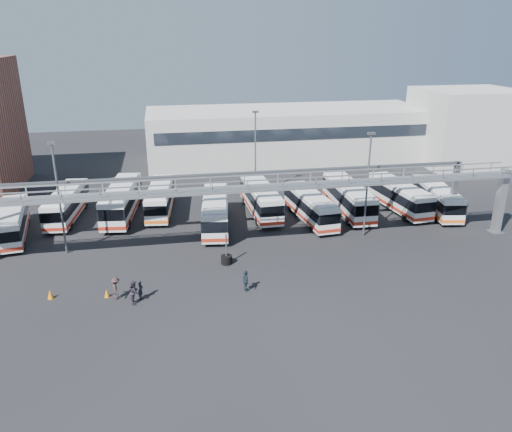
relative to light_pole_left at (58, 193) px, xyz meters
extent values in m
plane|color=black|center=(16.00, -8.00, -5.73)|extent=(140.00, 140.00, 0.00)
cube|color=#92959A|center=(41.00, -3.00, -2.43)|extent=(0.70, 0.70, 6.60)
cube|color=#4C4F54|center=(41.00, -3.00, -5.60)|extent=(1.40, 1.40, 0.25)
cube|color=#92959A|center=(16.00, -3.00, 0.37)|extent=(50.00, 1.80, 0.22)
cube|color=#92959A|center=(16.00, -3.85, 1.32)|extent=(50.00, 0.10, 0.10)
cube|color=#92959A|center=(16.00, -2.15, 1.32)|extent=(50.00, 0.10, 0.10)
cube|color=#4C4F54|center=(16.00, 1.00, 0.57)|extent=(45.00, 0.50, 0.35)
cube|color=#9E9E99|center=(28.00, 30.00, -1.73)|extent=(42.00, 14.00, 8.00)
cube|color=#B2B2AD|center=(54.00, 24.00, -0.23)|extent=(14.00, 12.00, 11.00)
cylinder|color=#4C4F54|center=(0.00, 0.00, -0.73)|extent=(0.18, 0.18, 10.00)
cube|color=#4C4F54|center=(0.00, 0.00, 4.37)|extent=(0.70, 0.35, 0.22)
cylinder|color=#4C4F54|center=(28.00, -1.00, -0.73)|extent=(0.18, 0.18, 10.00)
cube|color=#4C4F54|center=(28.00, -1.00, 4.37)|extent=(0.70, 0.35, 0.22)
cylinder|color=#4C4F54|center=(20.00, 14.00, -0.73)|extent=(0.18, 0.18, 10.00)
cube|color=#4C4F54|center=(20.00, 14.00, 4.37)|extent=(0.70, 0.35, 0.22)
cube|color=silver|center=(-5.58, 4.77, -4.08)|extent=(3.78, 10.15, 2.48)
cube|color=black|center=(-5.58, 4.77, -3.79)|extent=(3.85, 10.22, 0.99)
cube|color=#A22514|center=(-5.58, 4.77, -4.96)|extent=(3.84, 10.21, 0.32)
cube|color=silver|center=(-5.58, 4.77, -2.77)|extent=(3.40, 9.14, 0.14)
cylinder|color=black|center=(-4.09, 1.79, -5.28)|extent=(0.41, 0.93, 0.90)
cylinder|color=black|center=(-7.07, 7.75, -5.28)|extent=(0.41, 0.93, 0.90)
cylinder|color=black|center=(-5.08, 8.06, -5.28)|extent=(0.41, 0.93, 0.90)
cube|color=silver|center=(-1.28, 9.29, -4.02)|extent=(3.31, 10.48, 2.57)
cube|color=black|center=(-1.28, 9.29, -3.71)|extent=(3.38, 10.54, 1.03)
cube|color=#A22514|center=(-1.28, 9.29, -4.93)|extent=(3.37, 10.53, 0.33)
cube|color=silver|center=(-1.28, 9.29, -2.66)|extent=(2.98, 9.43, 0.15)
cylinder|color=black|center=(-2.64, 6.11, -5.26)|extent=(0.37, 0.96, 0.94)
cylinder|color=black|center=(-0.55, 5.91, -5.26)|extent=(0.37, 0.96, 0.94)
cylinder|color=black|center=(-2.01, 12.67, -5.26)|extent=(0.37, 0.96, 0.94)
cylinder|color=black|center=(0.08, 12.47, -5.26)|extent=(0.37, 0.96, 0.94)
cube|color=silver|center=(4.45, 8.85, -3.83)|extent=(3.90, 11.68, 2.86)
cube|color=black|center=(4.45, 8.85, -3.49)|extent=(3.96, 11.75, 1.15)
cube|color=#A22514|center=(4.45, 8.85, -4.84)|extent=(3.95, 11.74, 0.36)
cube|color=silver|center=(4.45, 8.85, -2.31)|extent=(3.51, 10.51, 0.17)
cylinder|color=black|center=(2.86, 5.35, -5.21)|extent=(0.43, 1.07, 1.04)
cylinder|color=black|center=(5.21, 5.08, -5.21)|extent=(0.43, 1.07, 1.04)
cylinder|color=black|center=(3.70, 12.63, -5.21)|extent=(0.43, 1.07, 1.04)
cylinder|color=black|center=(6.04, 12.36, -5.21)|extent=(0.43, 1.07, 1.04)
cube|color=silver|center=(8.52, 9.44, -4.04)|extent=(3.36, 10.38, 2.55)
cube|color=black|center=(8.52, 9.44, -3.73)|extent=(3.43, 10.45, 1.02)
cube|color=#E35C15|center=(8.52, 9.44, -4.94)|extent=(3.42, 10.44, 0.32)
cube|color=silver|center=(8.52, 9.44, -2.69)|extent=(3.03, 9.35, 0.15)
cylinder|color=black|center=(7.14, 6.30, -5.26)|extent=(0.37, 0.95, 0.93)
cylinder|color=black|center=(9.21, 6.09, -5.26)|extent=(0.37, 0.95, 0.93)
cylinder|color=black|center=(7.82, 12.79, -5.26)|extent=(0.37, 0.95, 0.93)
cylinder|color=black|center=(9.89, 12.58, -5.26)|extent=(0.37, 0.95, 0.93)
cube|color=silver|center=(13.97, 3.85, -3.95)|extent=(3.74, 10.93, 2.68)
cube|color=black|center=(13.97, 3.85, -3.63)|extent=(3.81, 10.99, 1.07)
cube|color=#A22514|center=(13.97, 3.85, -4.90)|extent=(3.80, 10.98, 0.34)
cube|color=silver|center=(13.97, 3.85, -2.53)|extent=(3.37, 9.83, 0.16)
cylinder|color=black|center=(12.46, 0.58, -5.24)|extent=(0.41, 1.00, 0.97)
cylinder|color=black|center=(14.63, 0.31, -5.24)|extent=(0.41, 1.00, 0.97)
cylinder|color=black|center=(13.31, 7.38, -5.24)|extent=(0.41, 1.00, 0.97)
cylinder|color=black|center=(15.48, 7.11, -5.24)|extent=(0.41, 1.00, 0.97)
cube|color=silver|center=(19.27, 7.12, -3.92)|extent=(2.77, 10.93, 2.72)
cube|color=black|center=(19.27, 7.12, -3.60)|extent=(2.84, 10.99, 1.09)
cube|color=#A22514|center=(19.27, 7.12, -4.89)|extent=(2.83, 10.98, 0.35)
cube|color=silver|center=(19.27, 7.12, -2.49)|extent=(2.50, 9.84, 0.16)
cylinder|color=black|center=(18.25, 3.61, -5.23)|extent=(0.32, 1.00, 0.99)
cylinder|color=black|center=(20.48, 3.67, -5.23)|extent=(0.32, 1.00, 0.99)
cylinder|color=black|center=(18.06, 10.56, -5.23)|extent=(0.32, 1.00, 0.99)
cylinder|color=black|center=(20.29, 10.62, -5.23)|extent=(0.32, 1.00, 0.99)
cube|color=silver|center=(23.99, 3.90, -4.05)|extent=(3.19, 10.25, 2.52)
cube|color=black|center=(23.99, 3.90, -3.76)|extent=(3.26, 10.32, 1.01)
cube|color=#A22514|center=(23.99, 3.90, -4.95)|extent=(3.25, 10.31, 0.32)
cube|color=silver|center=(23.99, 3.90, -2.72)|extent=(2.87, 9.23, 0.15)
cylinder|color=black|center=(23.26, 0.60, -5.27)|extent=(0.36, 0.94, 0.92)
cylinder|color=black|center=(25.31, 0.78, -5.27)|extent=(0.36, 0.94, 0.92)
cylinder|color=black|center=(22.68, 7.02, -5.27)|extent=(0.36, 0.94, 0.92)
cylinder|color=black|center=(24.72, 7.21, -5.27)|extent=(0.36, 0.94, 0.92)
cube|color=silver|center=(28.76, 5.51, -3.90)|extent=(2.79, 11.09, 2.76)
cube|color=black|center=(28.76, 5.51, -3.57)|extent=(2.85, 11.15, 1.10)
cube|color=#A22514|center=(28.76, 5.51, -4.87)|extent=(2.84, 11.14, 0.35)
cube|color=silver|center=(28.76, 5.51, -2.44)|extent=(2.51, 9.98, 0.16)
cylinder|color=black|center=(27.53, 2.01, -5.23)|extent=(0.33, 1.01, 1.00)
cylinder|color=black|center=(29.80, 1.95, -5.23)|extent=(0.33, 1.01, 1.00)
cylinder|color=black|center=(27.71, 9.07, -5.23)|extent=(0.33, 1.01, 1.00)
cylinder|color=black|center=(29.98, 9.01, -5.23)|extent=(0.33, 1.01, 1.00)
cube|color=silver|center=(34.58, 5.32, -3.99)|extent=(3.31, 10.63, 2.62)
cube|color=black|center=(34.58, 5.32, -3.68)|extent=(3.37, 10.70, 1.05)
cube|color=#A22514|center=(34.58, 5.32, -4.92)|extent=(3.36, 10.69, 0.33)
cube|color=silver|center=(34.58, 5.32, -2.61)|extent=(2.98, 9.57, 0.15)
cylinder|color=black|center=(33.81, 1.89, -5.25)|extent=(0.37, 0.97, 0.95)
cylinder|color=black|center=(35.94, 2.08, -5.25)|extent=(0.37, 0.97, 0.95)
cylinder|color=black|center=(33.21, 8.56, -5.25)|extent=(0.37, 0.97, 0.95)
cylinder|color=black|center=(35.34, 8.75, -5.25)|extent=(0.37, 0.97, 0.95)
cube|color=silver|center=(38.49, 3.97, -4.06)|extent=(3.92, 10.30, 2.51)
cube|color=black|center=(38.49, 3.97, -3.76)|extent=(3.99, 10.37, 1.01)
cube|color=#E35C15|center=(38.49, 3.97, -4.95)|extent=(3.98, 10.36, 0.32)
cube|color=silver|center=(38.49, 3.97, -2.73)|extent=(3.53, 9.27, 0.15)
cylinder|color=black|center=(36.95, 0.96, -5.27)|extent=(0.42, 0.95, 0.91)
cylinder|color=black|center=(38.96, 0.62, -5.27)|extent=(0.42, 0.95, 0.91)
cylinder|color=black|center=(38.01, 7.31, -5.27)|extent=(0.42, 0.95, 0.91)
cylinder|color=black|center=(40.03, 6.97, -5.27)|extent=(0.42, 0.95, 0.91)
imported|color=black|center=(6.85, -9.73, -4.92)|extent=(0.49, 0.65, 1.61)
imported|color=#28202C|center=(6.43, -10.19, -4.83)|extent=(0.70, 0.89, 1.79)
imported|color=#302020|center=(5.05, -9.32, -4.85)|extent=(0.85, 1.24, 1.76)
imported|color=#1A262F|center=(14.76, -9.95, -4.86)|extent=(0.59, 1.08, 1.74)
cone|color=orange|center=(0.16, -8.36, -5.37)|extent=(0.49, 0.49, 0.72)
cone|color=orange|center=(4.30, -8.90, -5.41)|extent=(0.52, 0.52, 0.64)
cylinder|color=black|center=(13.93, -4.85, -5.59)|extent=(0.96, 0.96, 0.23)
cylinder|color=black|center=(13.93, -4.85, -5.34)|extent=(0.96, 0.96, 0.23)
cylinder|color=black|center=(13.93, -4.85, -5.08)|extent=(0.96, 0.96, 0.23)
cylinder|color=#4C4F54|center=(13.93, -4.85, -4.35)|extent=(0.14, 0.14, 2.76)
camera|label=1|loc=(9.20, -43.64, 13.05)|focal=35.00mm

